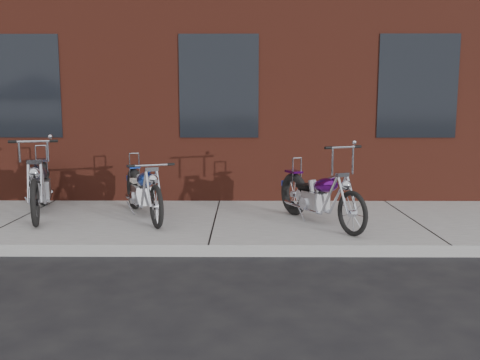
{
  "coord_description": "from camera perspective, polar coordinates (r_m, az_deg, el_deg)",
  "views": [
    {
      "loc": [
        0.43,
        -6.08,
        1.84
      ],
      "look_at": [
        0.39,
        0.8,
        0.85
      ],
      "focal_mm": 38.0,
      "sensor_mm": 36.0,
      "label": 1
    }
  ],
  "objects": [
    {
      "name": "chopper_third",
      "position": [
        8.62,
        -21.57,
        -0.76
      ],
      "size": [
        0.9,
        2.32,
        1.22
      ],
      "rotation": [
        0.0,
        0.0,
        -1.26
      ],
      "color": "black",
      "rests_on": "sidewalk"
    },
    {
      "name": "sidewalk",
      "position": [
        7.79,
        -2.82,
        -4.9
      ],
      "size": [
        22.0,
        3.0,
        0.15
      ],
      "primitive_type": "cube",
      "color": "gray",
      "rests_on": "ground"
    },
    {
      "name": "building_brick",
      "position": [
        14.25,
        -1.43,
        16.91
      ],
      "size": [
        22.0,
        10.0,
        8.0
      ],
      "primitive_type": "cube",
      "color": "#592217",
      "rests_on": "ground"
    },
    {
      "name": "chopper_blue",
      "position": [
        7.95,
        -10.79,
        -1.36
      ],
      "size": [
        0.96,
        2.02,
        0.94
      ],
      "rotation": [
        0.0,
        0.0,
        -1.16
      ],
      "color": "black",
      "rests_on": "sidewalk"
    },
    {
      "name": "ground",
      "position": [
        6.36,
        -3.57,
        -8.61
      ],
      "size": [
        120.0,
        120.0,
        0.0
      ],
      "primitive_type": "plane",
      "color": "#262627",
      "rests_on": "ground"
    },
    {
      "name": "chopper_purple",
      "position": [
        7.46,
        8.8,
        -2.02
      ],
      "size": [
        1.0,
        1.93,
        1.18
      ],
      "rotation": [
        0.0,
        0.0,
        -1.12
      ],
      "color": "black",
      "rests_on": "sidewalk"
    }
  ]
}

